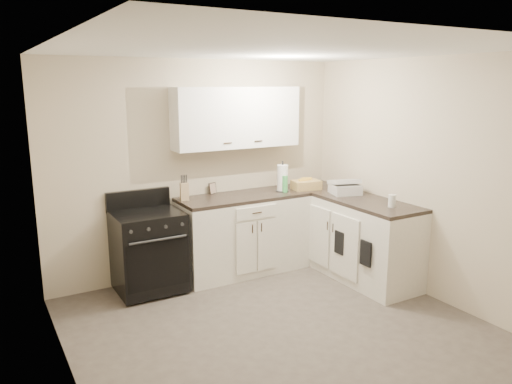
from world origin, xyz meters
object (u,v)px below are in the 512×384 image
knife_block (184,192)px  stove (149,251)px  wicker_basket (306,185)px  countertop_grill (345,189)px  paper_towel (283,178)px

knife_block → stove: bearing=-153.0°
wicker_basket → countertop_grill: 0.51m
knife_block → countertop_grill: bearing=-8.5°
stove → countertop_grill: (2.27, -0.51, 0.54)m
knife_block → countertop_grill: size_ratio=0.62×
stove → paper_towel: paper_towel is taller
paper_towel → countertop_grill: (0.56, -0.50, -0.10)m
wicker_basket → paper_towel: bearing=168.7°
knife_block → wicker_basket: 1.55m
wicker_basket → knife_block: bearing=172.4°
knife_block → countertop_grill: (1.78, -0.65, -0.04)m
knife_block → wicker_basket: size_ratio=0.59×
paper_towel → wicker_basket: bearing=-11.3°
knife_block → paper_towel: bearing=4.8°
paper_towel → countertop_grill: bearing=-42.0°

